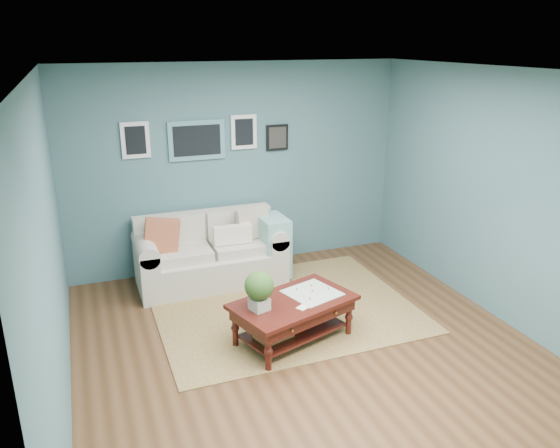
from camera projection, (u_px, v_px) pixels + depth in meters
name	position (u px, v px, depth m)	size (l,w,h in m)	color
room_shell	(312.00, 223.00, 5.02)	(5.00, 5.02, 2.70)	brown
area_rug	(284.00, 308.00, 6.32)	(2.89, 2.31, 0.01)	brown
loveseat	(216.00, 252.00, 6.93)	(1.88, 0.85, 0.96)	beige
coffee_table	(288.00, 309.00, 5.51)	(1.38, 1.06, 0.86)	#320A09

